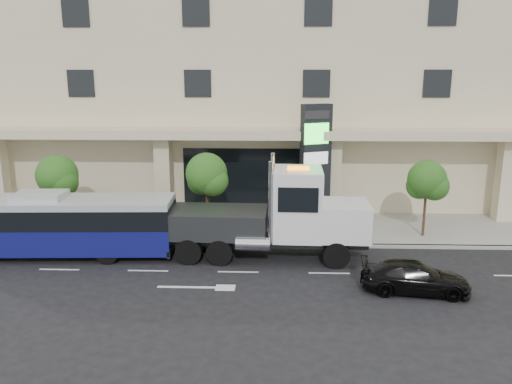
% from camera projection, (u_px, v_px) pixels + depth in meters
% --- Properties ---
extents(ground, '(120.00, 120.00, 0.00)m').
position_uv_depth(ground, '(240.00, 260.00, 23.42)').
color(ground, black).
rests_on(ground, ground).
extents(sidewalk, '(120.00, 6.00, 0.15)m').
position_uv_depth(sidewalk, '(246.00, 227.00, 28.27)').
color(sidewalk, gray).
rests_on(sidewalk, ground).
extents(curb, '(120.00, 0.30, 0.15)m').
position_uv_depth(curb, '(243.00, 244.00, 25.35)').
color(curb, gray).
rests_on(curb, ground).
extents(convention_center, '(60.00, 17.60, 20.00)m').
position_uv_depth(convention_center, '(253.00, 54.00, 36.18)').
color(convention_center, beige).
rests_on(convention_center, ground).
extents(tree_left, '(2.27, 2.20, 4.22)m').
position_uv_depth(tree_left, '(58.00, 178.00, 26.56)').
color(tree_left, '#422B19').
rests_on(tree_left, sidewalk).
extents(tree_mid, '(2.28, 2.20, 4.38)m').
position_uv_depth(tree_mid, '(207.00, 177.00, 26.24)').
color(tree_mid, '#422B19').
rests_on(tree_mid, sidewalk).
extents(tree_right, '(2.10, 2.00, 4.04)m').
position_uv_depth(tree_right, '(427.00, 182.00, 25.89)').
color(tree_right, '#422B19').
rests_on(tree_right, sidewalk).
extents(city_bus, '(12.45, 3.16, 3.13)m').
position_uv_depth(city_bus, '(42.00, 224.00, 23.60)').
color(city_bus, black).
rests_on(city_bus, ground).
extents(tow_truck, '(10.62, 2.94, 4.83)m').
position_uv_depth(tow_truck, '(277.00, 217.00, 23.29)').
color(tow_truck, '#2D3033').
rests_on(tow_truck, ground).
extents(black_sedan, '(4.42, 2.23, 1.23)m').
position_uv_depth(black_sedan, '(415.00, 277.00, 19.81)').
color(black_sedan, black).
rests_on(black_sedan, ground).
extents(signage_pylon, '(1.78, 1.26, 6.80)m').
position_uv_depth(signage_pylon, '(315.00, 165.00, 27.88)').
color(signage_pylon, black).
rests_on(signage_pylon, sidewalk).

